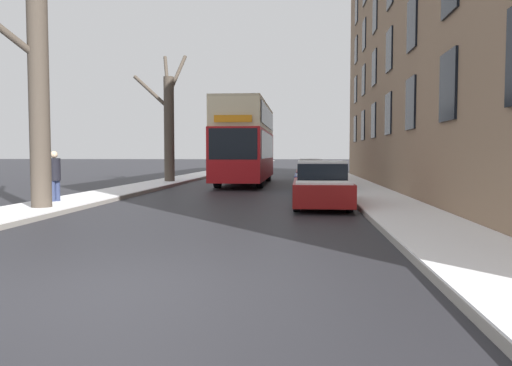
% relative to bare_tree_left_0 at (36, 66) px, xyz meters
% --- Properties ---
extents(ground_plane, '(320.00, 320.00, 0.00)m').
position_rel_bare_tree_left_0_xyz_m(ground_plane, '(5.02, -7.76, -4.13)').
color(ground_plane, '#28282D').
extents(sidewalk_left, '(2.13, 130.00, 0.16)m').
position_rel_bare_tree_left_0_xyz_m(sidewalk_left, '(-0.15, 45.24, -4.05)').
color(sidewalk_left, gray).
rests_on(sidewalk_left, ground).
extents(sidewalk_right, '(2.13, 130.00, 0.16)m').
position_rel_bare_tree_left_0_xyz_m(sidewalk_right, '(10.19, 45.24, -4.05)').
color(sidewalk_right, gray).
rests_on(sidewalk_right, ground).
extents(bare_tree_left_0, '(1.73, 3.85, 8.01)m').
position_rel_bare_tree_left_0_xyz_m(bare_tree_left_0, '(0.00, 0.00, 0.00)').
color(bare_tree_left_0, '#4C4238').
rests_on(bare_tree_left_0, ground).
extents(bare_tree_left_1, '(2.97, 2.00, 7.40)m').
position_rel_bare_tree_left_0_xyz_m(bare_tree_left_1, '(0.04, 13.89, -0.73)').
color(bare_tree_left_1, '#4C4238').
rests_on(bare_tree_left_1, ground).
extents(double_decker_bus, '(2.48, 10.55, 4.39)m').
position_rel_bare_tree_left_0_xyz_m(double_decker_bus, '(4.38, 13.95, -1.64)').
color(double_decker_bus, red).
rests_on(double_decker_bus, ground).
extents(parked_car_0, '(1.73, 4.49, 1.46)m').
position_rel_bare_tree_left_0_xyz_m(parked_car_0, '(8.06, 2.27, -3.46)').
color(parked_car_0, maroon).
rests_on(parked_car_0, ground).
extents(parked_car_1, '(1.82, 4.12, 1.37)m').
position_rel_bare_tree_left_0_xyz_m(parked_car_1, '(8.06, 8.50, -3.49)').
color(parked_car_1, navy).
rests_on(parked_car_1, ground).
extents(parked_car_2, '(1.78, 4.25, 1.32)m').
position_rel_bare_tree_left_0_xyz_m(parked_car_2, '(8.06, 14.61, -3.51)').
color(parked_car_2, maroon).
rests_on(parked_car_2, ground).
extents(parked_car_3, '(1.73, 4.55, 1.32)m').
position_rel_bare_tree_left_0_xyz_m(parked_car_3, '(8.06, 20.70, -3.51)').
color(parked_car_3, '#9EA3AD').
rests_on(parked_car_3, ground).
extents(parked_car_4, '(1.69, 4.23, 1.30)m').
position_rel_bare_tree_left_0_xyz_m(parked_car_4, '(8.06, 26.43, -3.52)').
color(parked_car_4, black).
rests_on(parked_car_4, ground).
extents(pedestrian_left_sidewalk, '(0.38, 0.38, 1.77)m').
position_rel_bare_tree_left_0_xyz_m(pedestrian_left_sidewalk, '(-0.44, 1.75, -3.16)').
color(pedestrian_left_sidewalk, navy).
rests_on(pedestrian_left_sidewalk, ground).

